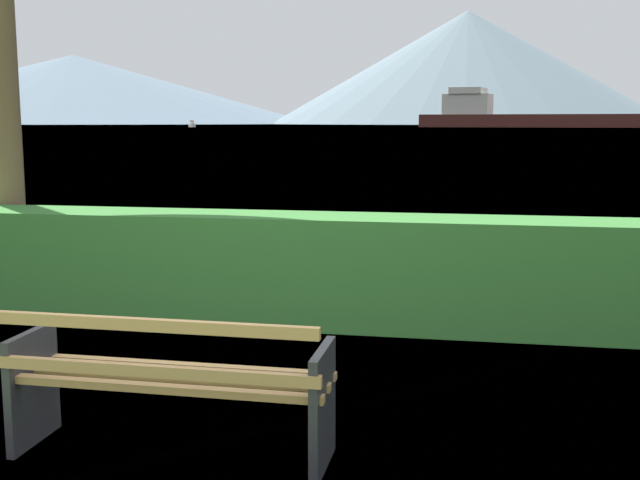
% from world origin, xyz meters
% --- Properties ---
extents(ground_plane, '(1400.00, 1400.00, 0.00)m').
position_xyz_m(ground_plane, '(0.00, 0.00, 0.00)').
color(ground_plane, '#567A38').
extents(water_surface, '(620.00, 620.00, 0.00)m').
position_xyz_m(water_surface, '(0.00, 309.08, 0.00)').
color(water_surface, '#7A99A8').
rests_on(water_surface, ground_plane).
extents(park_bench, '(1.83, 0.60, 0.87)m').
position_xyz_m(park_bench, '(-0.00, -0.06, 0.43)').
color(park_bench, tan).
rests_on(park_bench, ground_plane).
extents(hedge_row, '(13.41, 0.74, 1.02)m').
position_xyz_m(hedge_row, '(0.00, 3.04, 0.51)').
color(hedge_row, '#387A33').
rests_on(hedge_row, ground_plane).
extents(cargo_ship_large, '(84.05, 28.40, 12.90)m').
position_xyz_m(cargo_ship_large, '(21.33, 262.04, 3.61)').
color(cargo_ship_large, '#471E19').
rests_on(cargo_ship_large, water_surface).
extents(sailboat_mid, '(3.59, 4.44, 2.29)m').
position_xyz_m(sailboat_mid, '(-88.08, 247.25, 0.80)').
color(sailboat_mid, silver).
rests_on(sailboat_mid, water_surface).
extents(distant_hills, '(1005.85, 396.38, 81.97)m').
position_xyz_m(distant_hills, '(-50.09, 603.48, 30.20)').
color(distant_hills, slate).
rests_on(distant_hills, ground_plane).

